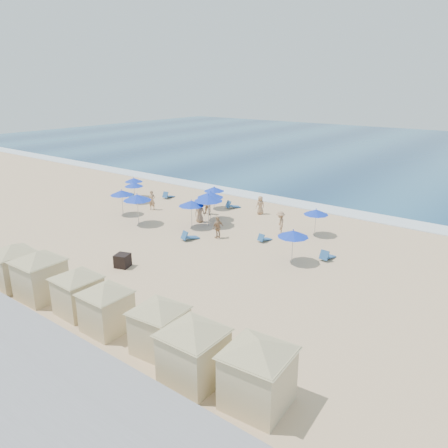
{
  "coord_description": "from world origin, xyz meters",
  "views": [
    {
      "loc": [
        20.18,
        -20.62,
        11.1
      ],
      "look_at": [
        1.89,
        3.0,
        1.37
      ],
      "focal_mm": 35.0,
      "sensor_mm": 36.0,
      "label": 1
    }
  ],
  "objects": [
    {
      "name": "umbrella_6",
      "position": [
        -2.2,
        4.07,
        2.0
      ],
      "size": [
        2.03,
        2.03,
        2.31
      ],
      "color": "#A5A8AD",
      "rests_on": "ground"
    },
    {
      "name": "beach_chair_1",
      "position": [
        -10.27,
        9.49,
        0.25
      ],
      "size": [
        0.64,
        1.35,
        0.73
      ],
      "color": "#26568E",
      "rests_on": "ground"
    },
    {
      "name": "umbrella_0",
      "position": [
        -13.22,
        7.73,
        1.78
      ],
      "size": [
        1.81,
        1.81,
        2.06
      ],
      "color": "#A5A8AD",
      "rests_on": "ground"
    },
    {
      "name": "umbrella_9",
      "position": [
        7.69,
        2.67,
        1.97
      ],
      "size": [
        1.99,
        1.99,
        2.27
      ],
      "color": "#A5A8AD",
      "rests_on": "ground"
    },
    {
      "name": "cabana_6",
      "position": [
        13.15,
        -9.59,
        1.69
      ],
      "size": [
        4.68,
        4.68,
        2.95
      ],
      "color": "beige",
      "rests_on": "ground"
    },
    {
      "name": "cabana_2",
      "position": [
        2.41,
        -9.57,
        1.5
      ],
      "size": [
        4.18,
        4.18,
        2.62
      ],
      "color": "beige",
      "rests_on": "ground"
    },
    {
      "name": "surf_line",
      "position": [
        0.0,
        15.5,
        0.04
      ],
      "size": [
        160.0,
        2.5,
        0.08
      ],
      "primitive_type": "cube",
      "color": "white",
      "rests_on": "ground"
    },
    {
      "name": "beach_chair_5",
      "position": [
        9.27,
        4.48,
        0.25
      ],
      "size": [
        0.68,
        1.36,
        0.73
      ],
      "color": "#26568E",
      "rests_on": "ground"
    },
    {
      "name": "cabana_1",
      "position": [
        -0.6,
        -9.83,
        1.68
      ],
      "size": [
        4.68,
        4.68,
        2.93
      ],
      "color": "beige",
      "rests_on": "ground"
    },
    {
      "name": "ocean",
      "position": [
        0.0,
        55.0,
        0.03
      ],
      "size": [
        160.0,
        80.0,
        0.06
      ],
      "primitive_type": "cube",
      "color": "navy",
      "rests_on": "ground"
    },
    {
      "name": "umbrella_2",
      "position": [
        -11.62,
        6.37,
        1.78
      ],
      "size": [
        1.8,
        1.8,
        2.05
      ],
      "color": "#A5A8AD",
      "rests_on": "ground"
    },
    {
      "name": "beachgoer_5",
      "position": [
        -2.6,
        5.51,
        0.86
      ],
      "size": [
        0.9,
        1.0,
        1.71
      ],
      "primitive_type": "imported",
      "rotation": [
        0.0,
        0.0,
        1.01
      ],
      "color": "tan",
      "rests_on": "ground"
    },
    {
      "name": "umbrella_7",
      "position": [
        -1.45,
        5.27,
        2.29
      ],
      "size": [
        2.32,
        2.32,
        2.65
      ],
      "color": "#A5A8AD",
      "rests_on": "ground"
    },
    {
      "name": "umbrella_1",
      "position": [
        -9.37,
        3.02,
        1.98
      ],
      "size": [
        2.0,
        2.0,
        2.28
      ],
      "color": "#A5A8AD",
      "rests_on": "ground"
    },
    {
      "name": "umbrella_5",
      "position": [
        -2.31,
        6.56,
        2.18
      ],
      "size": [
        2.21,
        2.21,
        2.52
      ],
      "color": "#A5A8AD",
      "rests_on": "ground"
    },
    {
      "name": "beach_chair_4",
      "position": [
        4.13,
        4.86,
        0.22
      ],
      "size": [
        0.69,
        1.22,
        0.63
      ],
      "color": "#26568E",
      "rests_on": "ground"
    },
    {
      "name": "beachgoer_4",
      "position": [
        0.1,
        10.53,
        0.81
      ],
      "size": [
        0.84,
        0.95,
        1.63
      ],
      "primitive_type": "imported",
      "rotation": [
        0.0,
        0.0,
        4.2
      ],
      "color": "tan",
      "rests_on": "ground"
    },
    {
      "name": "beachgoer_0",
      "position": [
        -8.44,
        5.65,
        0.89
      ],
      "size": [
        0.76,
        0.64,
        1.79
      ],
      "primitive_type": "imported",
      "rotation": [
        0.0,
        0.0,
        0.37
      ],
      "color": "tan",
      "rests_on": "ground"
    },
    {
      "name": "beachgoer_1",
      "position": [
        -3.48,
        7.54,
        0.94
      ],
      "size": [
        0.97,
        0.79,
        1.89
      ],
      "primitive_type": "imported",
      "rotation": [
        0.0,
        0.0,
        0.08
      ],
      "color": "tan",
      "rests_on": "ground"
    },
    {
      "name": "trash_bin",
      "position": [
        -0.38,
        -4.49,
        0.42
      ],
      "size": [
        1.08,
        1.08,
        0.85
      ],
      "primitive_type": "cube",
      "rotation": [
        0.0,
        0.0,
        0.34
      ],
      "color": "black",
      "rests_on": "ground"
    },
    {
      "name": "cabana_3",
      "position": [
        4.83,
        -9.71,
        1.49
      ],
      "size": [
        4.15,
        4.15,
        2.6
      ],
      "color": "beige",
      "rests_on": "ground"
    },
    {
      "name": "umbrella_3",
      "position": [
        -6.2,
        2.02,
        2.26
      ],
      "size": [
        2.29,
        2.29,
        2.61
      ],
      "color": "#A5A8AD",
      "rests_on": "ground"
    },
    {
      "name": "cabana_5",
      "position": [
        10.46,
        -9.97,
        1.66
      ],
      "size": [
        4.61,
        4.61,
        2.89
      ],
      "color": "beige",
      "rests_on": "ground"
    },
    {
      "name": "beachgoer_2",
      "position": [
        1.02,
        3.38,
        0.84
      ],
      "size": [
        0.59,
        1.04,
        1.67
      ],
      "primitive_type": "imported",
      "rotation": [
        0.0,
        0.0,
        4.52
      ],
      "color": "tan",
      "rests_on": "ground"
    },
    {
      "name": "umbrella_4",
      "position": [
        -4.23,
        9.43,
        1.84
      ],
      "size": [
        1.87,
        1.87,
        2.12
      ],
      "color": "#A5A8AD",
      "rests_on": "ground"
    },
    {
      "name": "beach_chair_0",
      "position": [
        -12.44,
        7.02,
        0.26
      ],
      "size": [
        0.71,
        1.42,
        0.76
      ],
      "color": "#26568E",
      "rests_on": "ground"
    },
    {
      "name": "beach_chair_3",
      "position": [
        -0.42,
        1.73,
        0.26
      ],
      "size": [
        0.95,
        1.47,
        0.75
      ],
      "color": "#26568E",
      "rests_on": "ground"
    },
    {
      "name": "ground",
      "position": [
        0.0,
        0.0,
        0.0
      ],
      "size": [
        160.0,
        160.0,
        0.0
      ],
      "primitive_type": "plane",
      "color": "tan",
      "rests_on": "ground"
    },
    {
      "name": "cabana_4",
      "position": [
        8.01,
        -9.39,
        1.53
      ],
      "size": [
        4.25,
        4.25,
        2.68
      ],
      "color": "beige",
      "rests_on": "ground"
    },
    {
      "name": "cabana_0",
      "position": [
        -3.01,
        -9.94,
        1.6
      ],
      "size": [
        4.44,
        4.44,
        2.8
      ],
      "color": "beige",
      "rests_on": "ground"
    },
    {
      "name": "beachgoer_3",
      "position": [
        4.3,
        6.86,
        0.92
      ],
      "size": [
        1.23,
        1.37,
        1.85
      ],
      "primitive_type": "imported",
      "rotation": [
        0.0,
        0.0,
        5.3
      ],
      "color": "tan",
      "rests_on": "ground"
    },
    {
      "name": "beach_chair_2",
      "position": [
        -3.01,
        10.49,
        0.26
      ],
      "size": [
        1.12,
        1.5,
        0.75
      ],
      "color": "#26568E",
      "rests_on": "ground"
    },
    {
      "name": "umbrella_8",
      "position": [
        6.46,
        8.39,
        1.84
      ],
      "size": [
        1.86,
        1.86,
        2.12
      ],
      "color": "#A5A8AD",
      "rests_on": "ground"
    }
  ]
}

